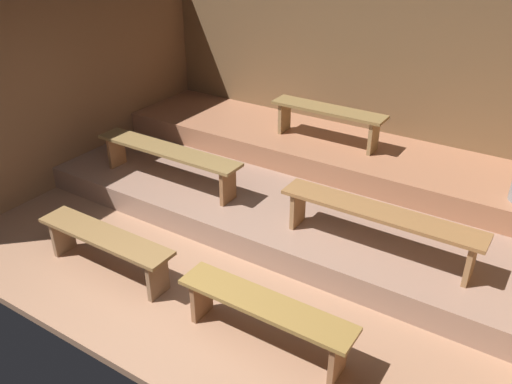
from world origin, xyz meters
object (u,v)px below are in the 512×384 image
Objects in this scene: bench_floor_left at (105,243)px; bench_middle_center at (328,116)px; bench_lower_left at (167,155)px; bench_lower_right at (379,218)px; bench_floor_right at (265,312)px.

bench_middle_center reaches higher than bench_floor_left.
bench_lower_left is 2.15m from bench_middle_center.
bench_floor_left is at bearing -147.82° from bench_lower_right.
bench_floor_left is 2.78m from bench_lower_right.
bench_middle_center is at bearing 107.23° from bench_floor_right.
bench_lower_right is at bearing 32.18° from bench_floor_left.
bench_lower_right is (2.34, 1.47, 0.31)m from bench_floor_left.
bench_floor_right is 1.05× the size of bench_middle_center.
bench_lower_left is at bearing 147.82° from bench_floor_right.
bench_middle_center reaches higher than bench_lower_left.
bench_lower_left is (-2.34, 1.47, 0.31)m from bench_floor_right.
bench_lower_right is at bearing 74.26° from bench_floor_right.
bench_floor_left is 1.56m from bench_lower_left.
bench_lower_left is 1.00× the size of bench_lower_right.
bench_floor_right is 2.78m from bench_lower_left.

